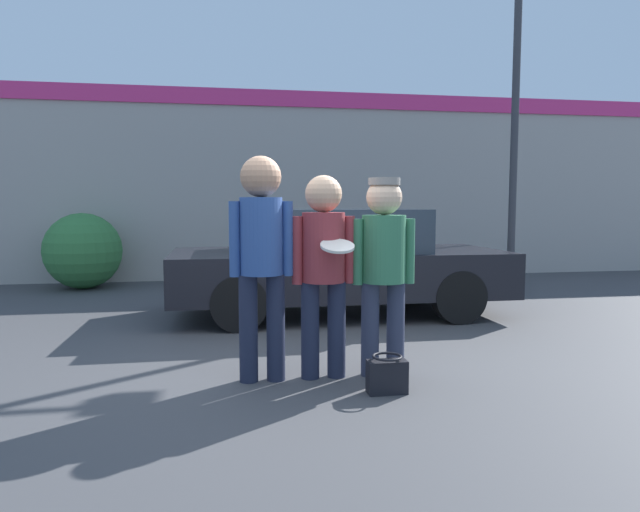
% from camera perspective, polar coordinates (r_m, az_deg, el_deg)
% --- Properties ---
extents(ground_plane, '(56.00, 56.00, 0.00)m').
position_cam_1_polar(ground_plane, '(5.02, -0.86, -11.34)').
color(ground_plane, '#3F3F42').
extents(storefront_building, '(24.00, 0.22, 3.56)m').
position_cam_1_polar(storefront_building, '(11.01, -5.96, 7.16)').
color(storefront_building, '#B2A89E').
rests_on(storefront_building, ground).
extents(person_left, '(0.51, 0.34, 1.81)m').
position_cam_1_polar(person_left, '(4.56, -5.88, 0.92)').
color(person_left, '#1E2338').
rests_on(person_left, ground).
extents(person_middle_with_frisbee, '(0.52, 0.56, 1.66)m').
position_cam_1_polar(person_middle_with_frisbee, '(4.63, 0.36, -0.27)').
color(person_middle_with_frisbee, '#1E2338').
rests_on(person_middle_with_frisbee, ground).
extents(person_right, '(0.53, 0.36, 1.64)m').
position_cam_1_polar(person_right, '(4.73, 6.38, -0.18)').
color(person_right, '#2D3347').
rests_on(person_right, ground).
extents(parked_car_near, '(4.22, 1.83, 1.37)m').
position_cam_1_polar(parked_car_near, '(7.37, 1.69, -0.52)').
color(parked_car_near, black).
rests_on(parked_car_near, ground).
extents(street_lamp, '(1.14, 0.35, 5.37)m').
position_cam_1_polar(street_lamp, '(9.98, 20.05, 15.74)').
color(street_lamp, '#38383D').
rests_on(street_lamp, ground).
extents(shrub, '(1.28, 1.28, 1.28)m').
position_cam_1_polar(shrub, '(10.44, -22.63, 0.48)').
color(shrub, '#387A3D').
rests_on(shrub, ground).
extents(handbag, '(0.30, 0.23, 0.29)m').
position_cam_1_polar(handbag, '(4.44, 6.71, -11.73)').
color(handbag, black).
rests_on(handbag, ground).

